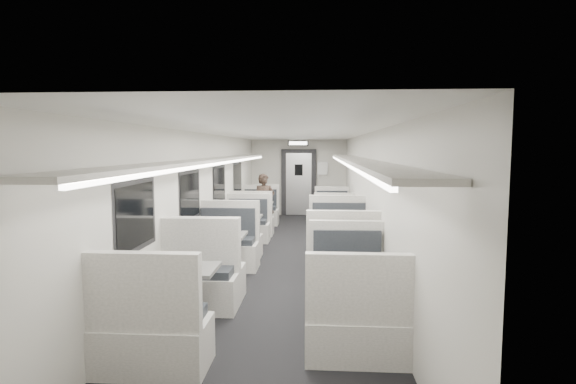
# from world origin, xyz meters

# --- Properties ---
(room) EXTENTS (3.24, 12.24, 2.64)m
(room) POSITION_xyz_m (0.00, 0.00, 1.20)
(room) COLOR black
(room) RESTS_ON ground
(booth_left_a) EXTENTS (1.02, 2.06, 1.10)m
(booth_left_a) POSITION_xyz_m (-1.00, 3.38, 0.37)
(booth_left_a) COLOR white
(booth_left_a) RESTS_ON room
(booth_left_b) EXTENTS (1.00, 2.03, 1.09)m
(booth_left_b) POSITION_xyz_m (-1.00, 1.10, 0.36)
(booth_left_b) COLOR white
(booth_left_b) RESTS_ON room
(booth_left_c) EXTENTS (1.10, 2.24, 1.20)m
(booth_left_c) POSITION_xyz_m (-1.00, -1.30, 0.40)
(booth_left_c) COLOR white
(booth_left_c) RESTS_ON room
(booth_left_d) EXTENTS (1.10, 2.24, 1.20)m
(booth_left_d) POSITION_xyz_m (-1.00, -3.31, 0.40)
(booth_left_d) COLOR white
(booth_left_d) RESTS_ON room
(booth_right_a) EXTENTS (0.97, 1.97, 1.05)m
(booth_right_a) POSITION_xyz_m (1.00, 3.56, 0.35)
(booth_right_a) COLOR white
(booth_right_a) RESTS_ON room
(booth_right_b) EXTENTS (0.96, 1.94, 1.04)m
(booth_right_b) POSITION_xyz_m (1.00, 1.29, 0.35)
(booth_right_b) COLOR white
(booth_right_b) RESTS_ON room
(booth_right_c) EXTENTS (1.13, 2.30, 1.23)m
(booth_right_c) POSITION_xyz_m (1.00, -0.68, 0.41)
(booth_right_c) COLOR white
(booth_right_c) RESTS_ON room
(booth_right_d) EXTENTS (1.04, 2.11, 1.13)m
(booth_right_d) POSITION_xyz_m (1.00, -3.00, 0.38)
(booth_right_d) COLOR white
(booth_right_d) RESTS_ON room
(passenger) EXTENTS (0.63, 0.51, 1.48)m
(passenger) POSITION_xyz_m (-0.76, 3.11, 0.74)
(passenger) COLOR black
(passenger) RESTS_ON room
(window_a) EXTENTS (0.02, 1.18, 0.84)m
(window_a) POSITION_xyz_m (-1.49, 3.40, 1.35)
(window_a) COLOR black
(window_a) RESTS_ON room
(window_b) EXTENTS (0.02, 1.18, 0.84)m
(window_b) POSITION_xyz_m (-1.49, 1.20, 1.35)
(window_b) COLOR black
(window_b) RESTS_ON room
(window_c) EXTENTS (0.02, 1.18, 0.84)m
(window_c) POSITION_xyz_m (-1.49, -1.00, 1.35)
(window_c) COLOR black
(window_c) RESTS_ON room
(window_d) EXTENTS (0.02, 1.18, 0.84)m
(window_d) POSITION_xyz_m (-1.49, -3.20, 1.35)
(window_d) COLOR black
(window_d) RESTS_ON room
(luggage_rack_left) EXTENTS (0.46, 10.40, 0.09)m
(luggage_rack_left) POSITION_xyz_m (-1.24, -0.30, 1.92)
(luggage_rack_left) COLOR white
(luggage_rack_left) RESTS_ON room
(luggage_rack_right) EXTENTS (0.46, 10.40, 0.09)m
(luggage_rack_right) POSITION_xyz_m (1.24, -0.30, 1.92)
(luggage_rack_right) COLOR white
(luggage_rack_right) RESTS_ON room
(vestibule_door) EXTENTS (1.10, 0.13, 2.10)m
(vestibule_door) POSITION_xyz_m (0.00, 5.93, 1.04)
(vestibule_door) COLOR black
(vestibule_door) RESTS_ON room
(exit_sign) EXTENTS (0.62, 0.12, 0.16)m
(exit_sign) POSITION_xyz_m (0.00, 5.44, 2.28)
(exit_sign) COLOR black
(exit_sign) RESTS_ON room
(wall_notice) EXTENTS (0.32, 0.02, 0.40)m
(wall_notice) POSITION_xyz_m (0.75, 5.92, 1.50)
(wall_notice) COLOR white
(wall_notice) RESTS_ON room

